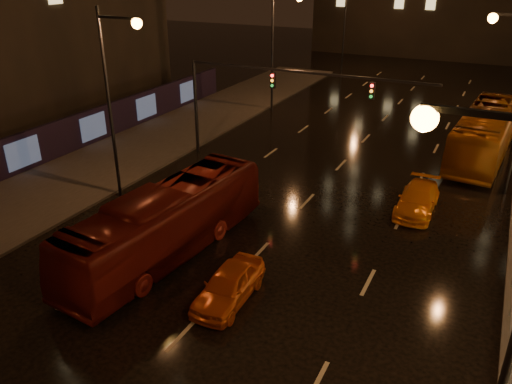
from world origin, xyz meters
TOP-DOWN VIEW (x-y plane):
  - ground at (0.00, 20.00)m, footprint 140.00×140.00m
  - sidewalk_left at (-13.50, 15.00)m, footprint 7.00×70.00m
  - hoarding_left at (-17.20, 12.00)m, footprint 0.30×46.00m
  - traffic_signal at (-5.06, 20.00)m, footprint 15.31×0.32m
  - streetlight_right at (8.92, 2.00)m, footprint 2.64×0.50m
  - bus_red at (-3.57, 8.24)m, footprint 3.58×11.41m
  - bus_curb at (7.91, 27.55)m, footprint 3.72×12.22m
  - taxi_near at (0.50, 6.45)m, footprint 1.74×4.04m
  - taxi_far at (5.54, 17.48)m, footprint 1.85×4.51m

SIDE VIEW (x-z plane):
  - ground at x=0.00m, z-range 0.00..0.00m
  - sidewalk_left at x=-13.50m, z-range 0.00..0.15m
  - taxi_far at x=5.54m, z-range 0.00..1.30m
  - taxi_near at x=0.50m, z-range 0.00..1.36m
  - hoarding_left at x=-17.20m, z-range 0.00..2.50m
  - bus_red at x=-3.57m, z-range 0.00..3.13m
  - bus_curb at x=7.91m, z-range 0.00..3.35m
  - traffic_signal at x=-5.06m, z-range 1.64..7.84m
  - streetlight_right at x=8.92m, z-range 1.43..11.43m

